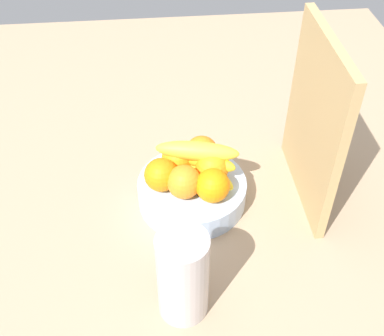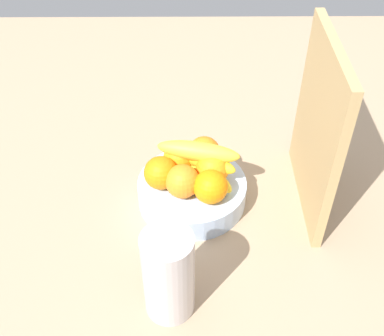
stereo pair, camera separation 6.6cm
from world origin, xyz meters
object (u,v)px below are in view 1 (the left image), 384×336
Objects in this scene: orange_center at (212,167)px; banana_bunch at (198,159)px; orange_top_stack at (161,175)px; thermos_tumbler at (183,276)px; orange_back_right at (178,157)px; cutting_board at (314,123)px; fruit_bowl at (192,191)px; orange_front_right at (213,186)px; orange_front_left at (184,183)px; orange_back_left at (202,152)px.

banana_bunch is (-1.95, -2.72, 0.78)cm from orange_center.
thermos_tumbler is at bearing 5.28° from orange_top_stack.
orange_back_right is 0.19× the size of cutting_board.
orange_back_right is at bearing 142.90° from orange_top_stack.
orange_back_right is (-4.22, -2.52, 6.08)cm from fruit_bowl.
cutting_board reaches higher than orange_front_right.
banana_bunch is at bearing 112.17° from orange_top_stack.
orange_center is (-4.06, 6.03, 0.00)cm from orange_front_left.
cutting_board reaches higher than orange_back_left.
banana_bunch reaches higher than orange_back_right.
orange_front_right is at bearing 5.56° from orange_back_left.
orange_front_left is at bearing -26.24° from orange_back_left.
orange_back_left is (-10.23, -1.00, 0.00)cm from orange_front_right.
orange_front_right is 7.52cm from banana_bunch.
orange_front_left is 1.00× the size of orange_top_stack.
fruit_bowl is 3.30× the size of orange_back_right.
orange_back_left is 1.00× the size of orange_back_right.
fruit_bowl is 7.33cm from orange_front_left.
orange_back_right is 28.24cm from cutting_board.
fruit_bowl is 7.40cm from banana_bunch.
thermos_tumbler is at bearing -5.59° from orange_front_left.
thermos_tumbler is (30.72, -6.59, 0.28)cm from orange_back_left.
orange_back_left is at bearing -101.20° from cutting_board.
orange_top_stack is at bearing -123.23° from orange_front_left.
orange_top_stack is at bearing -112.24° from orange_front_right.
orange_center and orange_back_left have the same top height.
orange_top_stack is 31.70cm from cutting_board.
orange_front_right is at bearing 78.05° from orange_front_left.
fruit_bowl is 7.37cm from orange_center.
orange_back_right is at bearing -175.51° from orange_front_left.
orange_front_right is 1.00× the size of orange_back_left.
orange_top_stack is 0.38× the size of thermos_tumbler.
orange_back_right is (-3.79, -6.65, 0.00)cm from orange_center.
orange_front_right is 1.00× the size of orange_back_right.
thermos_tumbler is at bearing -2.91° from orange_back_right.
orange_front_right is at bearing -6.15° from orange_center.
cutting_board reaches higher than orange_front_left.
orange_front_left is 7.88cm from orange_back_right.
orange_back_right is at bearing 177.09° from thermos_tumbler.
orange_back_left is 1.00× the size of orange_top_stack.
orange_top_stack is 0.39× the size of banana_bunch.
fruit_bowl is 3.30× the size of orange_front_right.
orange_back_left is 0.19× the size of cutting_board.
orange_back_right is at bearing -145.96° from orange_front_right.
fruit_bowl is 28.49cm from cutting_board.
thermos_tumbler reaches higher than orange_front_right.
orange_front_right is 23.17cm from cutting_board.
fruit_bowl is 8.78cm from orange_top_stack.
orange_front_left is at bearing 4.49° from orange_back_right.
orange_front_left is 21.75cm from thermos_tumbler.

